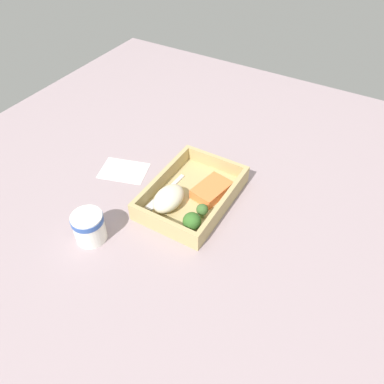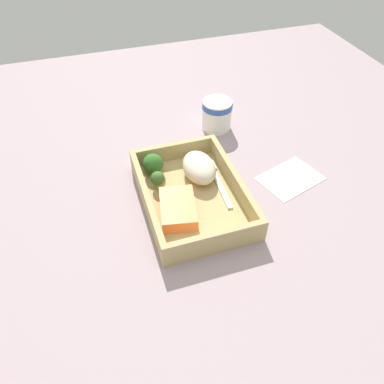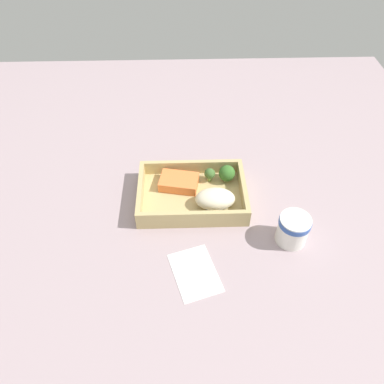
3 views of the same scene
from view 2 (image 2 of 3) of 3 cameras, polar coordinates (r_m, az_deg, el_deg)
The scene contains 10 objects.
ground_plane at distance 79.51cm, azimuth 0.00°, elevation -1.91°, with size 160.00×160.00×2.00cm, color #A18C93.
takeout_tray at distance 78.36cm, azimuth 0.00°, elevation -1.10°, with size 28.63×20.07×1.20cm, color tan.
tray_rim at distance 76.52cm, azimuth 0.00°, elevation 0.28°, with size 28.63×20.07×4.05cm.
salmon_fillet at distance 73.85cm, azimuth -2.17°, elevation -2.53°, with size 10.31×6.85×2.73cm, color orange.
mashed_potatoes at distance 81.25cm, azimuth 1.09°, elevation 3.75°, with size 10.36×6.83×4.82cm, color beige.
broccoli_floret_1 at distance 82.23cm, azimuth -5.95°, elevation 4.25°, with size 4.53×4.53×4.97cm.
broccoli_floret_2 at distance 78.79cm, azimuth -5.25°, elevation 2.02°, with size 3.03×3.03×4.07cm.
fork at distance 81.77cm, azimuth 3.83°, elevation 1.92°, with size 15.86×2.45×0.44cm.
paper_cup at distance 97.44cm, azimuth 3.82°, elevation 11.86°, with size 7.65×7.65×7.79cm.
receipt_slip at distance 86.65cm, azimuth 14.76°, elevation 2.03°, with size 9.50×13.34×0.24cm, color white.
Camera 2 is at (-52.51, 16.91, 56.26)cm, focal length 35.00 mm.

